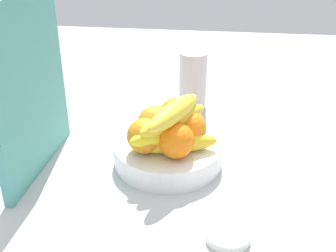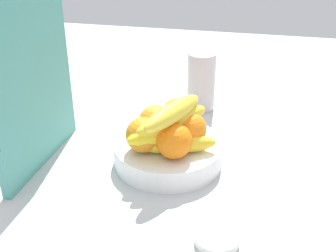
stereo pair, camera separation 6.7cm
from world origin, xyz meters
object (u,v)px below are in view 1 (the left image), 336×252
(orange_back_left, at_px, (189,128))
(banana_bunch, at_px, (173,127))
(orange_front_left, at_px, (155,122))
(orange_center, at_px, (176,140))
(thermos_tumbler, at_px, (193,80))
(jar_lid, at_px, (228,236))
(orange_back_right, at_px, (176,114))
(cutting_board, at_px, (29,87))
(fruit_bowl, at_px, (168,153))
(orange_front_right, at_px, (145,136))

(orange_back_left, relative_size, banana_bunch, 0.40)
(orange_front_left, bearing_deg, orange_center, -142.89)
(thermos_tumbler, xyz_separation_m, jar_lid, (-0.49, -0.09, -0.07))
(orange_center, distance_m, orange_back_right, 0.11)
(orange_center, distance_m, orange_back_left, 0.06)
(banana_bunch, bearing_deg, orange_front_left, 42.14)
(orange_back_left, bearing_deg, banana_bunch, 134.22)
(thermos_tumbler, bearing_deg, banana_bunch, 175.78)
(banana_bunch, distance_m, cutting_board, 0.29)
(orange_back_right, relative_size, jar_lid, 0.96)
(fruit_bowl, bearing_deg, cutting_board, 99.45)
(cutting_board, bearing_deg, orange_back_left, -76.74)
(orange_back_right, relative_size, cutting_board, 0.20)
(orange_back_right, bearing_deg, orange_back_left, -149.71)
(orange_front_right, distance_m, cutting_board, 0.24)
(orange_back_left, bearing_deg, orange_center, 156.94)
(orange_back_left, relative_size, thermos_tumbler, 0.48)
(orange_front_left, relative_size, orange_back_left, 1.00)
(orange_front_right, relative_size, orange_back_left, 1.00)
(orange_front_left, height_order, thermos_tumbler, thermos_tumbler)
(fruit_bowl, height_order, banana_bunch, banana_bunch)
(orange_front_right, distance_m, jar_lid, 0.26)
(orange_back_left, relative_size, orange_back_right, 1.00)
(orange_back_right, xyz_separation_m, thermos_tumbler, (0.21, -0.02, -0.01))
(orange_front_right, bearing_deg, cutting_board, 91.58)
(orange_back_right, bearing_deg, banana_bunch, -178.44)
(orange_back_left, distance_m, jar_lid, 0.25)
(jar_lid, bearing_deg, orange_back_right, 22.32)
(orange_front_right, height_order, orange_back_right, same)
(orange_front_right, bearing_deg, thermos_tumbler, -13.97)
(orange_back_right, bearing_deg, orange_front_left, 135.34)
(orange_front_left, relative_size, thermos_tumbler, 0.48)
(fruit_bowl, relative_size, jar_lid, 3.03)
(orange_back_left, xyz_separation_m, thermos_tumbler, (0.27, 0.01, -0.01))
(fruit_bowl, relative_size, orange_front_right, 3.15)
(orange_back_right, xyz_separation_m, cutting_board, (-0.10, 0.27, 0.10))
(orange_center, bearing_deg, banana_bunch, 23.24)
(orange_front_left, distance_m, orange_back_left, 0.07)
(orange_front_right, xyz_separation_m, orange_back_left, (0.04, -0.09, 0.00))
(banana_bunch, bearing_deg, orange_back_left, -45.78)
(banana_bunch, bearing_deg, thermos_tumbler, -4.22)
(orange_front_left, xyz_separation_m, banana_bunch, (-0.05, -0.04, 0.02))
(orange_front_left, distance_m, banana_bunch, 0.07)
(orange_center, height_order, cutting_board, cutting_board)
(orange_front_left, height_order, orange_center, same)
(thermos_tumbler, bearing_deg, orange_front_left, 165.57)
(orange_front_right, bearing_deg, banana_bunch, -78.93)
(thermos_tumbler, relative_size, jar_lid, 2.01)
(jar_lid, bearing_deg, fruit_bowl, 29.45)
(cutting_board, relative_size, thermos_tumbler, 2.39)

